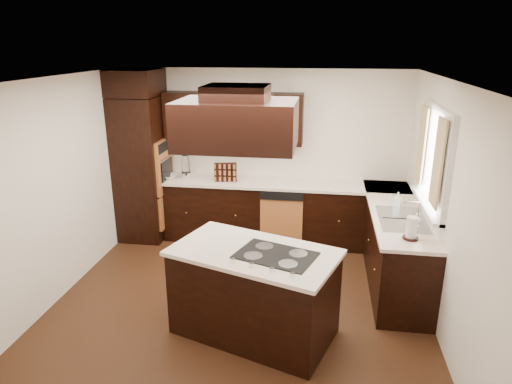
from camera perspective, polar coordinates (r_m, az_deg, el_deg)
floor at (r=5.41m, az=-2.05°, el=-13.72°), size 4.20×4.20×0.02m
ceiling at (r=4.60m, az=-2.41°, el=13.96°), size 4.20×4.20×0.02m
wall_back at (r=6.86m, az=1.05°, el=4.75°), size 4.20×0.02×2.50m
wall_front at (r=3.01m, az=-9.87°, el=-14.27°), size 4.20×0.02×2.50m
wall_left at (r=5.63m, az=-23.82°, el=0.12°), size 0.02×4.20×2.50m
wall_right at (r=4.94m, az=22.62°, el=-2.14°), size 0.02×4.20×2.50m
oven_column at (r=6.98m, az=-14.03°, el=2.83°), size 0.65×0.75×2.12m
wall_oven_face at (r=6.84m, az=-11.35°, el=3.23°), size 0.05×0.62×0.78m
base_cabinets_back at (r=6.80m, az=0.96°, el=-2.51°), size 2.93×0.60×0.88m
base_cabinets_right at (r=5.99m, az=16.84°, el=-6.32°), size 0.60×2.40×0.88m
countertop_back at (r=6.64m, az=0.96°, el=1.15°), size 2.93×0.63×0.04m
countertop_right at (r=5.82m, az=17.11°, el=-2.19°), size 0.63×2.40×0.04m
upper_cabinets at (r=6.65m, az=-2.86°, el=9.22°), size 2.00×0.34×0.72m
dishwasher_front at (r=6.51m, az=3.17°, el=-3.92°), size 0.60×0.05×0.72m
window_frame at (r=5.33m, az=21.39°, el=3.95°), size 0.06×1.32×1.12m
window_pane at (r=5.34m, az=21.69°, el=3.93°), size 0.00×1.20×1.00m
curtain_left at (r=4.91m, az=21.78°, el=3.35°), size 0.02×0.34×0.90m
curtain_right at (r=5.71m, az=20.00°, el=5.51°), size 0.02×0.34×0.90m
sink_rim at (r=5.49m, az=17.78°, el=-3.23°), size 0.52×0.84×0.01m
island at (r=4.70m, az=-0.24°, el=-12.64°), size 1.73×1.30×0.88m
island_top at (r=4.48m, az=-0.25°, el=-7.58°), size 1.80×1.37×0.04m
cooktop at (r=4.38m, az=2.48°, el=-7.89°), size 0.85×0.70×0.01m
range_hood at (r=4.09m, az=-2.41°, el=8.47°), size 1.05×0.72×0.42m
hood_duct at (r=4.05m, az=-2.47°, el=12.31°), size 0.55×0.50×0.13m
blender_base at (r=6.82m, az=-8.72°, el=2.03°), size 0.15×0.15×0.10m
blender_pitcher at (r=6.77m, az=-8.79°, el=3.49°), size 0.13×0.13×0.26m
spice_rack at (r=6.63m, az=-3.83°, el=2.48°), size 0.33×0.14×0.27m
mixing_bowl at (r=6.89m, az=-10.85°, el=1.89°), size 0.32×0.32×0.06m
soap_bottle at (r=5.87m, az=17.29°, el=-0.87°), size 0.10×0.10×0.18m
paper_towel at (r=4.94m, az=18.85°, el=-4.30°), size 0.15×0.15×0.24m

